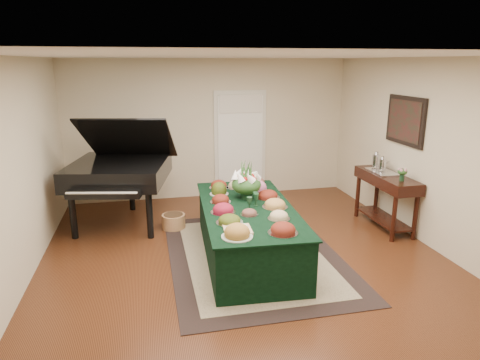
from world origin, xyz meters
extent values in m
plane|color=black|center=(0.00, 0.00, 0.00)|extent=(6.00, 6.00, 0.00)
cube|color=black|center=(0.15, 0.07, 0.01)|extent=(2.33, 3.26, 0.01)
cube|color=#BAAC8B|center=(0.15, 0.07, 0.01)|extent=(1.86, 2.80, 0.01)
cube|color=silver|center=(0.60, 2.98, 1.05)|extent=(1.05, 0.04, 2.10)
cube|color=white|center=(0.60, 2.96, 1.00)|extent=(0.90, 0.06, 2.00)
cube|color=black|center=(0.06, 0.07, 0.36)|extent=(1.30, 2.57, 0.72)
cube|color=black|center=(0.06, 0.07, 0.72)|extent=(1.36, 2.64, 0.02)
cylinder|color=silver|center=(0.41, -0.04, 0.74)|extent=(0.35, 0.35, 0.01)
ellipsoid|color=#C48C46|center=(0.41, -0.04, 0.78)|extent=(0.28, 0.28, 0.08)
cylinder|color=silver|center=(0.33, -0.47, 0.74)|extent=(0.28, 0.28, 0.01)
ellipsoid|color=#D7BC86|center=(0.33, -0.47, 0.78)|extent=(0.23, 0.23, 0.08)
cylinder|color=silver|center=(0.10, 0.98, 0.74)|extent=(0.31, 0.31, 0.01)
ellipsoid|color=#D7BC86|center=(0.10, 0.98, 0.78)|extent=(0.26, 0.26, 0.08)
cylinder|color=silver|center=(0.39, 0.74, 0.74)|extent=(0.29, 0.29, 0.01)
ellipsoid|color=pink|center=(0.39, 0.74, 0.80)|extent=(0.23, 0.23, 0.12)
cylinder|color=silver|center=(0.00, -0.25, 0.74)|extent=(0.24, 0.24, 0.01)
ellipsoid|color=brown|center=(0.00, -0.25, 0.77)|extent=(0.19, 0.19, 0.05)
cylinder|color=silver|center=(-0.30, -0.47, 0.74)|extent=(0.34, 0.34, 0.01)
ellipsoid|color=#445014|center=(-0.30, -0.47, 0.78)|extent=(0.27, 0.27, 0.07)
cylinder|color=#B1BBB1|center=(-0.31, -0.92, 0.74)|extent=(0.36, 0.36, 0.01)
ellipsoid|color=#B67D35|center=(-0.31, -0.92, 0.80)|extent=(0.29, 0.29, 0.11)
cylinder|color=#B1BBB1|center=(-0.23, 0.71, 0.74)|extent=(0.28, 0.28, 0.01)
ellipsoid|color=#445014|center=(-0.23, 0.71, 0.81)|extent=(0.23, 0.23, 0.13)
cylinder|color=silver|center=(-0.17, 1.04, 0.74)|extent=(0.30, 0.30, 0.01)
ellipsoid|color=maroon|center=(-0.17, 1.04, 0.79)|extent=(0.25, 0.25, 0.09)
cylinder|color=silver|center=(0.23, -0.92, 0.74)|extent=(0.35, 0.35, 0.01)
ellipsoid|color=maroon|center=(0.23, -0.92, 0.79)|extent=(0.29, 0.29, 0.09)
cylinder|color=silver|center=(-0.27, 0.34, 0.74)|extent=(0.29, 0.29, 0.01)
ellipsoid|color=maroon|center=(-0.27, 0.34, 0.78)|extent=(0.24, 0.24, 0.08)
cylinder|color=silver|center=(-0.31, -0.09, 0.74)|extent=(0.33, 0.33, 0.01)
ellipsoid|color=maroon|center=(-0.31, -0.09, 0.79)|extent=(0.27, 0.27, 0.09)
cylinder|color=silver|center=(0.43, 0.39, 0.74)|extent=(0.35, 0.35, 0.01)
ellipsoid|color=maroon|center=(0.43, 0.39, 0.78)|extent=(0.29, 0.29, 0.08)
cylinder|color=silver|center=(0.47, 1.07, 0.74)|extent=(0.26, 0.26, 0.01)
ellipsoid|color=brown|center=(0.47, 1.07, 0.79)|extent=(0.22, 0.22, 0.09)
cube|color=tan|center=(-0.26, -0.72, 0.74)|extent=(0.34, 0.34, 0.02)
ellipsoid|color=beige|center=(-0.32, -0.68, 0.79)|extent=(0.14, 0.14, 0.08)
ellipsoid|color=beige|center=(-0.18, -0.67, 0.78)|extent=(0.12, 0.12, 0.07)
cube|color=#FEAD28|center=(-0.21, -0.81, 0.78)|extent=(0.11, 0.09, 0.05)
cylinder|color=#14321C|center=(0.13, 0.45, 0.81)|extent=(0.17, 0.17, 0.17)
ellipsoid|color=#275220|center=(0.13, 0.45, 0.93)|extent=(0.42, 0.42, 0.28)
cylinder|color=black|center=(-2.39, 1.27, 0.37)|extent=(0.10, 0.10, 0.74)
cylinder|color=black|center=(-1.25, 1.03, 0.37)|extent=(0.10, 0.10, 0.74)
cylinder|color=black|center=(-1.55, 2.45, 0.37)|extent=(0.10, 0.10, 0.74)
cube|color=black|center=(-1.69, 1.77, 0.90)|extent=(1.78, 1.86, 0.32)
cube|color=black|center=(-1.88, 0.89, 0.79)|extent=(1.08, 0.43, 0.10)
cube|color=black|center=(-1.52, 1.89, 1.41)|extent=(1.63, 1.42, 0.82)
cylinder|color=#A26C41|center=(-0.88, 1.34, 0.12)|extent=(0.38, 0.38, 0.24)
cylinder|color=black|center=(2.31, 0.09, 0.36)|extent=(0.07, 0.07, 0.72)
cylinder|color=black|center=(2.68, 0.09, 0.36)|extent=(0.07, 0.07, 0.72)
cylinder|color=black|center=(2.31, 1.22, 0.36)|extent=(0.07, 0.07, 0.72)
cylinder|color=black|center=(2.68, 1.22, 0.36)|extent=(0.07, 0.07, 0.72)
cube|color=black|center=(2.50, 0.66, 0.81)|extent=(0.45, 1.34, 0.18)
cube|color=black|center=(2.50, 0.66, 0.15)|extent=(0.38, 1.18, 0.03)
cube|color=silver|center=(2.50, 0.81, 0.90)|extent=(0.34, 0.58, 0.02)
cylinder|color=#14321C|center=(2.50, 0.26, 0.95)|extent=(0.07, 0.07, 0.11)
ellipsoid|color=pink|center=(2.50, 0.26, 1.05)|extent=(0.16, 0.16, 0.11)
cube|color=black|center=(2.72, 0.66, 1.75)|extent=(0.04, 0.95, 0.75)
cube|color=#481317|center=(2.69, 0.66, 1.75)|extent=(0.01, 0.82, 0.62)
camera|label=1|loc=(-1.25, -5.27, 2.63)|focal=32.00mm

